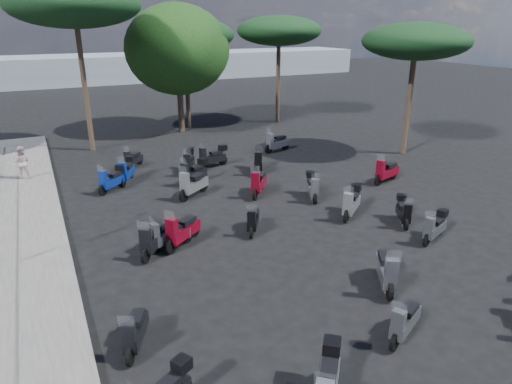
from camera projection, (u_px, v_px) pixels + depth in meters
name	position (u px, v px, depth m)	size (l,w,h in m)	color
ground	(241.00, 243.00, 14.69)	(120.00, 120.00, 0.00)	black
sidewalk	(16.00, 244.00, 14.52)	(3.00, 30.00, 0.15)	#5E5C5A
pedestrian_far	(22.00, 162.00, 20.08)	(0.71, 0.55, 1.46)	beige
scooter_2	(135.00, 332.00, 9.85)	(0.81, 1.41, 1.21)	black
scooter_3	(153.00, 240.00, 13.87)	(1.15, 1.39, 1.36)	black
scooter_4	(112.00, 180.00, 19.07)	(1.34, 1.20, 1.31)	black
scooter_5	(127.00, 171.00, 20.12)	(0.98, 1.55, 1.35)	black
scooter_7	(404.00, 322.00, 10.18)	(1.41, 0.84, 1.22)	black
scooter_8	(182.00, 231.00, 14.41)	(1.48, 1.19, 1.42)	black
scooter_9	(169.00, 236.00, 14.19)	(1.58, 0.65, 1.28)	black
scooter_10	(193.00, 185.00, 18.41)	(1.59, 1.20, 1.49)	black
scooter_11	(133.00, 160.00, 22.10)	(1.12, 1.12, 1.19)	black
scooter_13	(386.00, 271.00, 12.12)	(1.06, 1.59, 1.43)	black
scooter_14	(253.00, 220.00, 15.37)	(0.89, 1.33, 1.20)	black
scooter_15	(258.00, 183.00, 18.62)	(1.23, 1.46, 1.43)	black
scooter_16	(194.00, 172.00, 19.96)	(1.53, 0.96, 1.33)	black
scooter_17	(189.00, 162.00, 21.29)	(0.94, 1.60, 1.37)	black
scooter_20	(351.00, 203.00, 16.56)	(1.45, 1.23, 1.38)	black
scooter_21	(312.00, 187.00, 18.24)	(0.82, 1.51, 1.27)	black
scooter_22	(258.00, 161.00, 21.41)	(1.01, 1.69, 1.45)	black
scooter_23	(213.00, 157.00, 22.16)	(1.67, 0.62, 1.34)	black
scooter_26	(435.00, 228.00, 14.75)	(1.45, 0.77, 1.21)	black
scooter_27	(403.00, 212.00, 15.98)	(0.92, 1.33, 1.18)	black
scooter_28	(386.00, 172.00, 20.06)	(1.74, 0.80, 1.42)	black
scooter_29	(277.00, 143.00, 24.78)	(1.75, 0.74, 1.42)	black
broadleaf_tree	(177.00, 50.00, 27.86)	(6.41, 6.41, 7.80)	#38281E
pine_0	(185.00, 35.00, 28.45)	(6.27, 6.27, 6.99)	#38281E
pine_1	(279.00, 31.00, 30.08)	(5.60, 5.60, 7.09)	#38281E
pine_2	(74.00, 5.00, 22.65)	(6.60, 6.60, 8.63)	#38281E
pine_3	(416.00, 41.00, 22.63)	(5.33, 5.33, 6.71)	#38281E
distant_hills	(79.00, 69.00, 52.01)	(70.00, 8.00, 3.00)	gray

